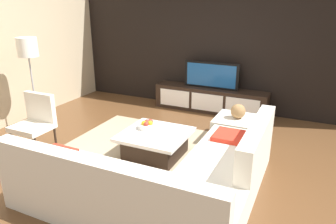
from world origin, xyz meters
The scene contains 13 objects.
ground_plane centered at (0.00, 0.00, 0.00)m, with size 14.00×14.00×0.00m, color brown.
feature_wall_back centered at (0.00, 2.70, 1.40)m, with size 6.40×0.12×2.80m, color black.
side_wall_left centered at (-3.20, 0.20, 1.40)m, with size 0.12×5.20×2.80m, color #C6B28E.
area_rug centered at (-0.10, 0.00, 0.01)m, with size 3.00×2.64×0.01m, color tan.
media_console centered at (0.00, 2.40, 0.25)m, with size 2.34×0.43×0.50m.
television centered at (0.00, 2.40, 0.77)m, with size 1.14×0.06×0.54m.
sectional_couch centered at (0.54, -0.87, 0.29)m, with size 2.54×2.41×0.83m.
coffee_table centered at (-0.10, 0.10, 0.20)m, with size 0.94×0.92×0.38m.
accent_chair_near centered at (-1.90, -0.42, 0.49)m, with size 0.55×0.50×0.87m.
floor_lamp centered at (-2.54, 0.17, 1.38)m, with size 0.34×0.34×1.63m.
ottoman centered at (0.86, 1.16, 0.20)m, with size 0.70×0.70×0.40m, color silver.
fruit_bowl centered at (-0.28, 0.20, 0.44)m, with size 0.28×0.28×0.14m.
decorative_ball centered at (0.86, 1.16, 0.52)m, with size 0.24×0.24×0.24m, color #997247.
Camera 1 is at (1.88, -3.67, 2.22)m, focal length 33.85 mm.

